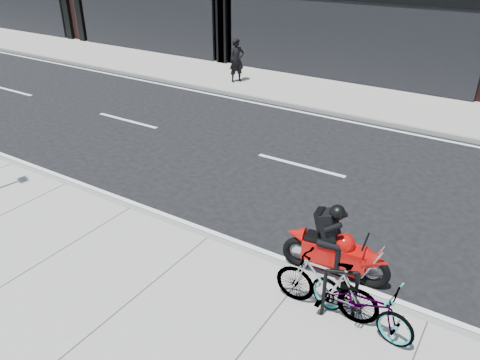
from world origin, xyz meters
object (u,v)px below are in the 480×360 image
Objects in this scene: bike_rack at (340,290)px; bicycle_rear at (326,285)px; bicycle_front at (361,302)px; pedestrian at (237,60)px; motorcycle at (341,250)px.

bike_rack is 0.53× the size of bicycle_rear.
bicycle_front is at bearing 0.00° from bike_rack.
motorcycle is at bearing -106.26° from pedestrian.
bicycle_front is 1.24m from motorcycle.
bicycle_rear is at bearing 98.88° from bicycle_front.
bicycle_rear reaches higher than bicycle_front.
pedestrian reaches higher than motorcycle.
bicycle_front is 0.54m from bicycle_rear.
motorcycle reaches higher than bicycle_rear.
motorcycle is at bearing 110.90° from bike_rack.
motorcycle reaches higher than bike_rack.
pedestrian is (-7.70, 8.77, 0.38)m from motorcycle.
bicycle_front is at bearing -61.75° from motorcycle.
bicycle_rear is 0.98× the size of pedestrian.
bike_rack is at bearing -107.96° from pedestrian.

